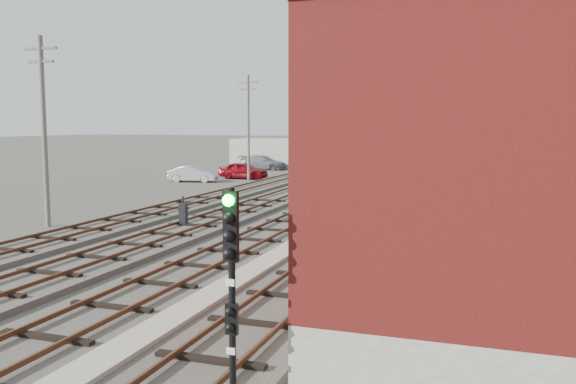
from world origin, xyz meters
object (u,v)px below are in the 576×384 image
at_px(signal_mast, 231,286).
at_px(car_silver, 193,174).
at_px(switch_stand, 183,215).
at_px(car_red, 243,170).
at_px(car_grey, 263,162).
at_px(site_trailer, 376,158).

height_order(signal_mast, car_silver, signal_mast).
bearing_deg(signal_mast, switch_stand, 121.16).
distance_m(car_red, car_grey, 11.00).
bearing_deg(car_grey, site_trailer, -81.49).
height_order(signal_mast, car_red, signal_mast).
bearing_deg(switch_stand, car_red, 101.49).
height_order(site_trailer, car_red, site_trailer).
distance_m(site_trailer, car_silver, 20.10).
height_order(signal_mast, switch_stand, signal_mast).
xyz_separation_m(signal_mast, switch_stand, (-9.67, 16.00, -1.59)).
relative_size(car_red, car_grey, 0.85).
height_order(site_trailer, car_grey, site_trailer).
xyz_separation_m(signal_mast, car_red, (-17.19, 40.76, -1.53)).
bearing_deg(car_red, car_silver, 144.80).
bearing_deg(switch_stand, car_silver, 111.26).
height_order(switch_stand, car_silver, switch_stand).
distance_m(switch_stand, car_silver, 23.22).
relative_size(signal_mast, car_red, 0.89).
height_order(switch_stand, car_grey, switch_stand).
xyz_separation_m(switch_stand, site_trailer, (2.15, 36.42, 0.76)).
relative_size(switch_stand, car_grey, 0.28).
relative_size(switch_stand, car_silver, 0.36).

